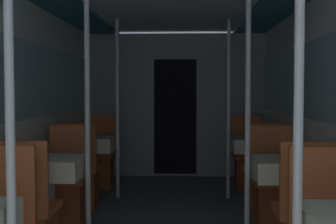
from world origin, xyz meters
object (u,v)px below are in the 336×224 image
support_pole_left_1 (87,118)px  dining_table_left_1 (50,171)px  support_pole_left_0 (10,140)px  dining_table_right_2 (256,147)px  chair_left_near_2 (81,182)px  chair_right_near_2 (263,183)px  support_pole_right_1 (248,118)px  chair_left_far_2 (100,165)px  support_pole_left_2 (117,109)px  dining_table_right_1 (287,173)px  chair_left_far_1 (67,194)px  chair_right_far_2 (249,166)px  support_pole_right_0 (298,141)px  support_pole_right_2 (228,109)px  dining_table_left_2 (91,147)px  chair_right_far_1 (274,196)px

support_pole_left_1 → dining_table_left_1: bearing=-180.0°
support_pole_left_0 → dining_table_right_2: (1.66, 3.46, -0.46)m
dining_table_right_2 → chair_left_near_2: bearing=-164.1°
chair_right_near_2 → support_pole_right_1: bearing=-105.7°
chair_left_far_2 → support_pole_left_2: support_pole_left_2 is taller
support_pole_left_0 → chair_right_near_2: bearing=60.1°
dining_table_right_1 → dining_table_right_2: same height
chair_left_far_1 → support_pole_left_1: support_pole_left_1 is taller
dining_table_left_1 → dining_table_right_1: (1.99, 0.00, 0.00)m
chair_left_near_2 → dining_table_right_2: chair_left_near_2 is taller
support_pole_left_0 → dining_table_left_1: support_pole_left_0 is taller
chair_left_far_1 → chair_right_far_2: same height
chair_left_near_2 → support_pole_right_1: 2.17m
support_pole_right_0 → support_pole_right_2: bearing=90.0°
support_pole_left_2 → dining_table_right_1: (1.66, -1.73, -0.46)m
support_pole_left_0 → dining_table_right_1: 2.44m
chair_left_far_2 → chair_right_far_2: bearing=-180.0°
support_pole_left_0 → chair_right_far_2: (1.66, 4.03, -0.78)m
dining_table_right_1 → support_pole_right_1: size_ratio=0.34×
dining_table_right_1 → chair_right_near_2: (-0.00, 1.16, -0.32)m
dining_table_right_2 → support_pole_right_2: bearing=180.0°
support_pole_left_0 → support_pole_left_2: same height
chair_left_far_2 → dining_table_right_2: chair_left_far_2 is taller
support_pole_left_2 → chair_right_far_2: size_ratio=2.24×
dining_table_left_2 → support_pole_right_1: size_ratio=0.34×
chair_left_far_2 → chair_right_near_2: (1.99, -1.14, 0.00)m
chair_right_far_2 → chair_left_far_2: bearing=0.0°
dining_table_left_2 → chair_left_far_2: chair_left_far_2 is taller
support_pole_left_0 → chair_left_near_2: (-0.33, 2.89, -0.78)m
dining_table_left_1 → chair_right_near_2: size_ratio=0.77×
support_pole_left_1 → dining_table_right_2: support_pole_left_1 is taller
chair_left_far_1 → chair_left_far_2: bearing=-90.0°
chair_left_far_2 → dining_table_right_2: size_ratio=1.30×
support_pole_left_1 → support_pole_right_0: 2.19m
chair_right_far_1 → chair_right_near_2: 0.59m
chair_left_far_2 → dining_table_right_1: (1.99, -2.30, 0.32)m
dining_table_right_1 → support_pole_right_0: bearing=-100.7°
support_pole_left_1 → dining_table_right_2: bearing=46.1°
dining_table_right_1 → chair_right_near_2: chair_right_near_2 is taller
support_pole_left_0 → support_pole_left_2: (0.00, 3.46, 0.00)m
chair_left_far_1 → dining_table_right_2: size_ratio=1.30×
chair_left_far_2 → dining_table_right_1: size_ratio=1.30×
dining_table_left_1 → dining_table_right_1: bearing=0.0°
chair_left_far_1 → support_pole_right_2: (1.66, 1.16, 0.78)m
chair_right_near_2 → dining_table_left_1: bearing=-149.7°
dining_table_right_1 → chair_right_far_1: (-0.00, 0.57, -0.32)m
support_pole_right_0 → support_pole_left_1: bearing=127.7°
support_pole_right_0 → dining_table_right_2: 3.50m
chair_right_far_1 → support_pole_right_2: support_pole_right_2 is taller
support_pole_left_1 → support_pole_right_0: same height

